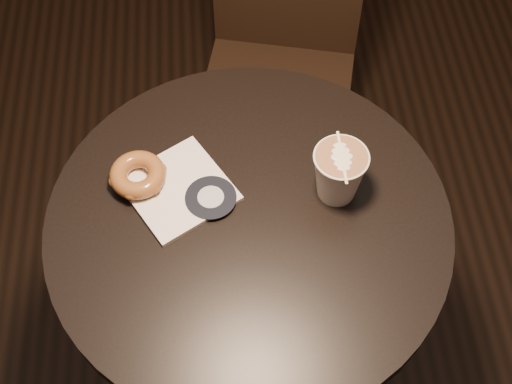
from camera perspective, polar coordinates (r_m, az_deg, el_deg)
cafe_table at (r=1.39m, az=-0.52°, el=-6.36°), size 0.70×0.70×0.75m
chair at (r=1.81m, az=2.09°, el=12.06°), size 0.44×0.44×0.93m
pastry_bag at (r=1.25m, az=-6.22°, el=0.24°), size 0.23×0.23×0.01m
doughnut at (r=1.26m, az=-9.44°, el=1.36°), size 0.10×0.10×0.03m
latte_cup at (r=1.21m, az=6.63°, el=1.41°), size 0.09×0.09×0.10m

